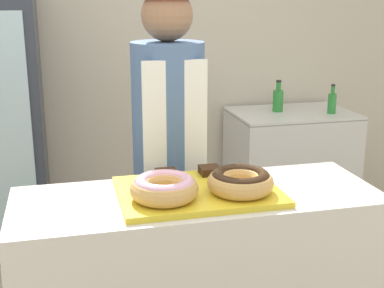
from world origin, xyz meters
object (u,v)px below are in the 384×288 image
object	(u,v)px
bottle_green_b	(332,102)
donut_chocolate_glaze	(241,181)
brownie_back_right	(210,170)
bottle_green	(278,99)
serving_tray	(198,192)
donut_light_glaze	(164,187)
chest_freezer	(290,166)
baker_person	(169,158)
brownie_back_left	(166,174)

from	to	relation	value
bottle_green_b	donut_chocolate_glaze	bearing A→B (deg)	-127.30
donut_chocolate_glaze	brownie_back_right	bearing A→B (deg)	103.01
bottle_green	serving_tray	bearing A→B (deg)	-121.21
serving_tray	donut_light_glaze	bearing A→B (deg)	-153.41
brownie_back_right	bottle_green_b	world-z (taller)	bottle_green_b
brownie_back_right	chest_freezer	world-z (taller)	brownie_back_right
donut_light_glaze	bottle_green_b	bearing A→B (deg)	46.88
chest_freezer	bottle_green	bearing A→B (deg)	158.38
brownie_back_right	bottle_green	xyz separation A→B (m)	(1.00, 1.63, -0.04)
baker_person	bottle_green_b	xyz separation A→B (m)	(1.47, 1.14, -0.02)
baker_person	chest_freezer	xyz separation A→B (m)	(1.21, 1.26, -0.53)
bottle_green_b	baker_person	bearing A→B (deg)	-142.22
chest_freezer	bottle_green_b	xyz separation A→B (m)	(0.26, -0.12, 0.52)
chest_freezer	bottle_green_b	world-z (taller)	bottle_green_b
brownie_back_left	bottle_green	size ratio (longest dim) A/B	0.36
donut_chocolate_glaze	brownie_back_right	xyz separation A→B (m)	(-0.06, 0.24, -0.03)
brownie_back_left	brownie_back_right	xyz separation A→B (m)	(0.19, 0.00, 0.00)
donut_light_glaze	baker_person	xyz separation A→B (m)	(0.13, 0.57, -0.07)
donut_chocolate_glaze	brownie_back_right	distance (m)	0.25
brownie_back_right	donut_chocolate_glaze	bearing A→B (deg)	-76.99
serving_tray	chest_freezer	distance (m)	2.19
brownie_back_left	brownie_back_right	world-z (taller)	same
brownie_back_right	baker_person	xyz separation A→B (m)	(-0.11, 0.33, -0.04)
brownie_back_right	donut_light_glaze	bearing A→B (deg)	-135.52
brownie_back_left	bottle_green	xyz separation A→B (m)	(1.18, 1.63, -0.04)
brownie_back_left	chest_freezer	xyz separation A→B (m)	(1.29, 1.59, -0.57)
brownie_back_right	chest_freezer	size ratio (longest dim) A/B	0.09
serving_tray	donut_chocolate_glaze	size ratio (longest dim) A/B	2.44
donut_chocolate_glaze	bottle_green	distance (m)	2.10
brownie_back_right	baker_person	distance (m)	0.35
bottle_green	bottle_green_b	world-z (taller)	bottle_green
brownie_back_right	chest_freezer	distance (m)	2.02
chest_freezer	donut_light_glaze	bearing A→B (deg)	-126.26
baker_person	chest_freezer	world-z (taller)	baker_person
donut_chocolate_glaze	chest_freezer	xyz separation A→B (m)	(1.04, 1.83, -0.60)
brownie_back_left	baker_person	distance (m)	0.34
donut_chocolate_glaze	baker_person	world-z (taller)	baker_person
brownie_back_left	baker_person	xyz separation A→B (m)	(0.08, 0.33, -0.04)
donut_light_glaze	baker_person	world-z (taller)	baker_person
bottle_green	brownie_back_right	bearing A→B (deg)	-121.35
bottle_green_b	bottle_green	bearing A→B (deg)	156.22
brownie_back_left	baker_person	size ratio (longest dim) A/B	0.05
brownie_back_right	bottle_green	bearing A→B (deg)	58.65
baker_person	bottle_green	distance (m)	1.71
chest_freezer	bottle_green	distance (m)	0.53
donut_light_glaze	bottle_green_b	size ratio (longest dim) A/B	1.19
serving_tray	donut_light_glaze	distance (m)	0.18
donut_light_glaze	brownie_back_left	size ratio (longest dim) A/B	3.02
serving_tray	brownie_back_right	xyz separation A→B (m)	(0.09, 0.16, 0.03)
donut_chocolate_glaze	bottle_green_b	world-z (taller)	bottle_green_b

